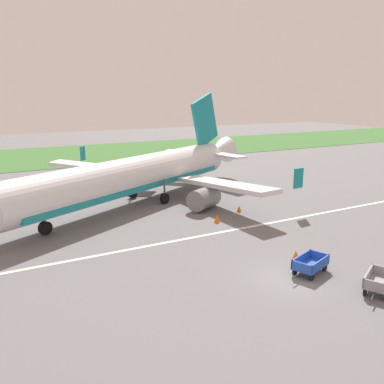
{
  "coord_description": "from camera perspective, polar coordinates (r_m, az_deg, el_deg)",
  "views": [
    {
      "loc": [
        -16.34,
        -17.26,
        11.08
      ],
      "look_at": [
        0.15,
        12.82,
        2.8
      ],
      "focal_mm": 37.82,
      "sensor_mm": 36.0,
      "label": 1
    }
  ],
  "objects": [
    {
      "name": "traffic_cone_by_carts",
      "position": [
        29.15,
        14.41,
        -8.58
      ],
      "size": [
        0.46,
        0.46,
        0.61
      ],
      "primitive_type": "cone",
      "color": "orange",
      "rests_on": "ground"
    },
    {
      "name": "airplane",
      "position": [
        41.9,
        -7.55,
        2.41
      ],
      "size": [
        34.93,
        28.88,
        11.34
      ],
      "color": "silver",
      "rests_on": "ground"
    },
    {
      "name": "ground_plane",
      "position": [
        26.23,
        13.6,
        -11.83
      ],
      "size": [
        220.0,
        220.0,
        0.0
      ],
      "primitive_type": "plane",
      "color": "slate"
    },
    {
      "name": "baggage_cart_second_in_row",
      "position": [
        27.12,
        16.34,
        -9.74
      ],
      "size": [
        3.6,
        2.14,
        1.07
      ],
      "color": "#234CB2",
      "rests_on": "ground"
    },
    {
      "name": "traffic_cone_near_plane",
      "position": [
        39.49,
        6.65,
        -2.34
      ],
      "size": [
        0.48,
        0.48,
        0.63
      ],
      "primitive_type": "cone",
      "color": "orange",
      "rests_on": "ground"
    },
    {
      "name": "grass_strip",
      "position": [
        79.9,
        -16.71,
        5.04
      ],
      "size": [
        220.0,
        28.0,
        0.06
      ],
      "primitive_type": "cube",
      "color": "#3D7033",
      "rests_on": "ground"
    },
    {
      "name": "apron_stripe",
      "position": [
        33.15,
        2.66,
        -5.96
      ],
      "size": [
        120.0,
        0.36,
        0.01
      ],
      "primitive_type": "cube",
      "color": "silver",
      "rests_on": "ground"
    },
    {
      "name": "traffic_cone_mid_apron",
      "position": [
        36.04,
        3.54,
        -3.74
      ],
      "size": [
        0.56,
        0.56,
        0.74
      ],
      "primitive_type": "cone",
      "color": "orange",
      "rests_on": "ground"
    },
    {
      "name": "baggage_cart_nearest",
      "position": [
        26.18,
        24.93,
        -11.37
      ],
      "size": [
        3.5,
        2.38,
        1.07
      ],
      "color": "gray",
      "rests_on": "ground"
    }
  ]
}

